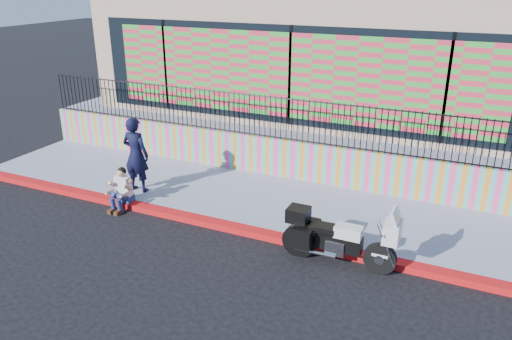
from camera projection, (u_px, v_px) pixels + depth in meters
The scene contains 10 objects.
ground at pixel (223, 228), 11.66m from camera, with size 90.00×90.00×0.00m, color black.
red_curb at pixel (223, 225), 11.63m from camera, with size 16.00×0.30×0.15m, color red.
sidewalk at pixel (253, 199), 13.03m from camera, with size 16.00×3.00×0.15m, color gray.
mural_wall at pixel (277, 157), 14.15m from camera, with size 16.00×0.20×1.10m, color #FD4281.
metal_fence at pixel (278, 118), 13.73m from camera, with size 15.80×0.04×1.20m, color black, non-canonical shape.
elevated_platform at pixel (329, 116), 18.49m from camera, with size 16.00×10.00×1.25m, color gray.
storefront_building at pixel (332, 45), 17.34m from camera, with size 14.00×8.06×4.00m.
police_motorcycle at pixel (337, 237), 10.05m from camera, with size 2.33×0.77×1.45m.
police_officer at pixel (136, 155), 12.99m from camera, with size 0.73×0.48×2.01m, color black.
seated_man at pixel (120, 193), 12.45m from camera, with size 0.54×0.71×1.06m.
Camera 1 is at (5.02, -9.08, 5.55)m, focal length 35.00 mm.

